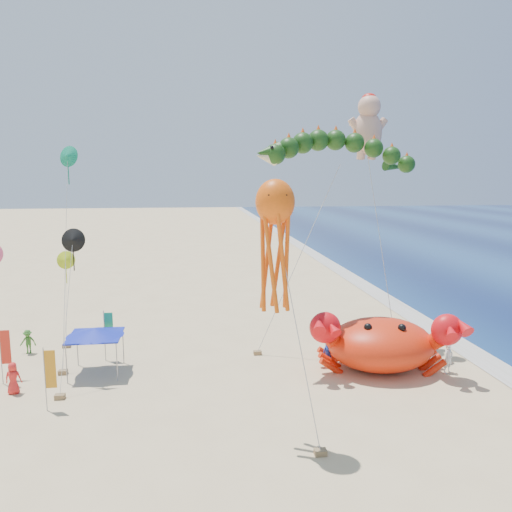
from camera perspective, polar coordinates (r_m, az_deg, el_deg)
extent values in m
plane|color=#D1B784|center=(30.50, 4.32, -12.67)|extent=(320.00, 320.00, 0.00)
plane|color=silver|center=(34.86, 24.38, -10.64)|extent=(320.00, 320.00, 0.00)
ellipsoid|color=red|center=(30.75, 14.04, -9.74)|extent=(7.18, 6.31, 3.02)
sphere|color=red|center=(28.14, 8.61, -8.47)|extent=(1.79, 1.79, 1.79)
sphere|color=black|center=(29.08, 13.14, -8.03)|extent=(0.46, 0.46, 0.46)
sphere|color=red|center=(30.66, 20.94, -7.51)|extent=(1.79, 1.79, 1.79)
sphere|color=black|center=(29.79, 16.60, -7.77)|extent=(0.46, 0.46, 0.46)
cone|color=#16390F|center=(30.28, 0.34, 11.63)|extent=(1.50, 1.10, 1.22)
cylinder|color=#B2B2B2|center=(31.28, 4.81, -0.52)|extent=(5.10, 0.38, 11.90)
cube|color=olive|center=(32.54, 0.17, -10.99)|extent=(0.50, 0.35, 0.25)
ellipsoid|color=#E0A488|center=(35.14, 12.62, 13.56)|extent=(1.95, 1.61, 2.87)
sphere|color=#E0A488|center=(35.15, 12.82, 16.31)|extent=(1.50, 1.50, 1.50)
ellipsoid|color=red|center=(35.31, 12.80, 17.15)|extent=(0.97, 0.97, 0.68)
cylinder|color=#B2B2B2|center=(34.76, 14.11, 1.02)|extent=(1.84, 1.97, 12.88)
cube|color=olive|center=(35.68, 15.63, -9.50)|extent=(0.50, 0.35, 0.25)
ellipsoid|color=#F75A0D|center=(20.35, 2.20, 6.20)|extent=(1.62, 1.46, 1.86)
cylinder|color=#B2B2B2|center=(20.66, 4.80, -8.84)|extent=(1.72, 1.72, 9.58)
cube|color=olive|center=(22.07, 7.38, -21.36)|extent=(0.50, 0.35, 0.25)
cylinder|color=gray|center=(29.84, -20.84, -11.50)|extent=(0.06, 0.06, 2.20)
cylinder|color=gray|center=(29.33, -15.61, -11.59)|extent=(0.06, 0.06, 2.20)
cylinder|color=gray|center=(32.32, -19.74, -9.85)|extent=(0.06, 0.06, 2.20)
cylinder|color=gray|center=(31.85, -14.93, -9.90)|extent=(0.06, 0.06, 2.20)
cube|color=#1221A5|center=(30.44, -17.89, -8.66)|extent=(2.93, 2.93, 0.08)
cone|color=#1221A5|center=(30.37, -17.91, -8.23)|extent=(3.23, 3.23, 0.45)
cylinder|color=gray|center=(26.80, -22.96, -12.85)|extent=(0.05, 0.05, 3.20)
cube|color=orange|center=(26.55, -22.43, -11.87)|extent=(0.50, 0.04, 1.90)
cylinder|color=gray|center=(31.03, -27.13, -10.15)|extent=(0.05, 0.05, 3.20)
cube|color=red|center=(30.78, -26.70, -9.28)|extent=(0.50, 0.04, 1.90)
cylinder|color=gray|center=(32.45, -16.91, -8.70)|extent=(0.05, 0.05, 3.20)
cube|color=#1BA463|center=(32.26, -16.46, -7.86)|extent=(0.50, 0.04, 1.90)
imported|color=#306A23|center=(35.72, -24.61, -8.89)|extent=(1.04, 0.64, 1.56)
imported|color=#1B38A1|center=(31.01, 8.28, -10.80)|extent=(0.86, 0.64, 1.58)
imported|color=red|center=(29.72, -26.01, -12.43)|extent=(0.86, 0.58, 1.70)
imported|color=white|center=(31.51, 21.11, -10.85)|extent=(0.75, 0.63, 1.75)
cone|color=black|center=(28.86, -20.23, 1.73)|extent=(1.30, 0.51, 1.32)
cylinder|color=#B2B2B2|center=(28.10, -19.96, -6.58)|extent=(0.55, 3.04, 7.64)
cube|color=olive|center=(27.94, -19.69, -15.02)|extent=(0.50, 0.35, 0.25)
cone|color=#ACCB16|center=(38.04, -20.94, -0.43)|extent=(1.30, 0.51, 1.32)
cylinder|color=#B2B2B2|center=(37.07, -20.87, -4.89)|extent=(0.55, 3.04, 5.18)
cube|color=olive|center=(36.31, -20.79, -9.44)|extent=(0.50, 0.35, 0.25)
cone|color=#0A7753|center=(32.80, -20.74, 10.65)|extent=(1.30, 0.51, 1.32)
cylinder|color=#B2B2B2|center=(31.65, -20.29, -0.59)|extent=(0.55, 3.04, 12.28)
cube|color=olive|center=(31.76, -19.82, -12.06)|extent=(0.50, 0.35, 0.25)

